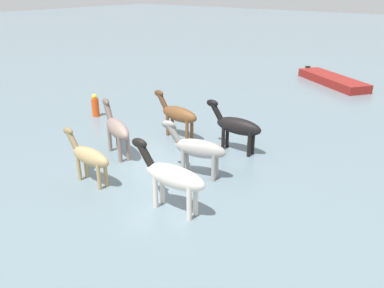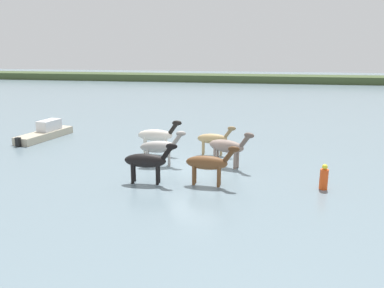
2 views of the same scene
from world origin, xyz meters
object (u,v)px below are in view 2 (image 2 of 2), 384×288
(horse_chestnut_trailing, at_px, (209,163))
(horse_rear_stallion, at_px, (214,139))
(horse_lead, at_px, (228,147))
(horse_dark_mare, at_px, (160,147))
(horse_pinto_flank, at_px, (157,135))
(horse_mid_herd, at_px, (147,161))
(buoy_channel_marker, at_px, (324,178))
(boat_dinghy_port, at_px, (45,134))

(horse_chestnut_trailing, bearing_deg, horse_rear_stallion, 97.33)
(horse_lead, xyz_separation_m, horse_dark_mare, (-3.48, -0.46, -0.06))
(horse_lead, height_order, horse_dark_mare, horse_lead)
(horse_rear_stallion, bearing_deg, horse_chestnut_trailing, -85.14)
(horse_lead, relative_size, horse_pinto_flank, 0.96)
(horse_lead, relative_size, horse_rear_stallion, 1.12)
(horse_chestnut_trailing, height_order, horse_mid_herd, horse_mid_herd)
(horse_pinto_flank, bearing_deg, horse_mid_herd, -83.64)
(horse_dark_mare, height_order, buoy_channel_marker, horse_dark_mare)
(horse_rear_stallion, distance_m, horse_mid_herd, 5.70)
(horse_dark_mare, distance_m, buoy_channel_marker, 8.14)
(boat_dinghy_port, distance_m, buoy_channel_marker, 18.35)
(horse_lead, distance_m, horse_dark_mare, 3.51)
(boat_dinghy_port, height_order, buoy_channel_marker, boat_dinghy_port)
(horse_chestnut_trailing, height_order, horse_dark_mare, horse_chestnut_trailing)
(horse_mid_herd, xyz_separation_m, horse_dark_mare, (-0.09, 2.61, -0.03))
(horse_mid_herd, bearing_deg, horse_chestnut_trailing, 2.48)
(horse_lead, height_order, horse_pinto_flank, horse_pinto_flank)
(horse_rear_stallion, xyz_separation_m, boat_dinghy_port, (-11.73, 2.06, -0.63))
(horse_chestnut_trailing, bearing_deg, horse_lead, 80.86)
(horse_pinto_flank, relative_size, horse_chestnut_trailing, 1.07)
(horse_lead, bearing_deg, horse_mid_herd, -114.66)
(horse_dark_mare, bearing_deg, horse_rear_stallion, 32.40)
(horse_chestnut_trailing, xyz_separation_m, horse_rear_stallion, (-0.36, 4.94, -0.09))
(horse_rear_stallion, bearing_deg, horse_mid_herd, -114.25)
(horse_chestnut_trailing, distance_m, horse_rear_stallion, 4.96)
(horse_mid_herd, bearing_deg, horse_dark_mare, 89.84)
(horse_mid_herd, bearing_deg, horse_lead, 40.08)
(horse_pinto_flank, height_order, boat_dinghy_port, horse_pinto_flank)
(horse_lead, bearing_deg, horse_rear_stallion, 138.22)
(horse_chestnut_trailing, height_order, boat_dinghy_port, horse_chestnut_trailing)
(horse_chestnut_trailing, bearing_deg, horse_mid_herd, -172.20)
(horse_mid_herd, bearing_deg, horse_rear_stallion, 62.90)
(horse_lead, distance_m, buoy_channel_marker, 5.08)
(horse_chestnut_trailing, xyz_separation_m, horse_dark_mare, (-2.85, 2.38, -0.01))
(horse_lead, bearing_deg, horse_dark_mare, -149.28)
(horse_rear_stallion, bearing_deg, buoy_channel_marker, -39.78)
(horse_lead, xyz_separation_m, horse_mid_herd, (-3.38, -3.07, -0.02))
(buoy_channel_marker, bearing_deg, horse_pinto_flank, 153.93)
(horse_pinto_flank, distance_m, horse_mid_herd, 4.87)
(horse_dark_mare, relative_size, boat_dinghy_port, 0.51)
(horse_dark_mare, bearing_deg, boat_dinghy_port, 140.13)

